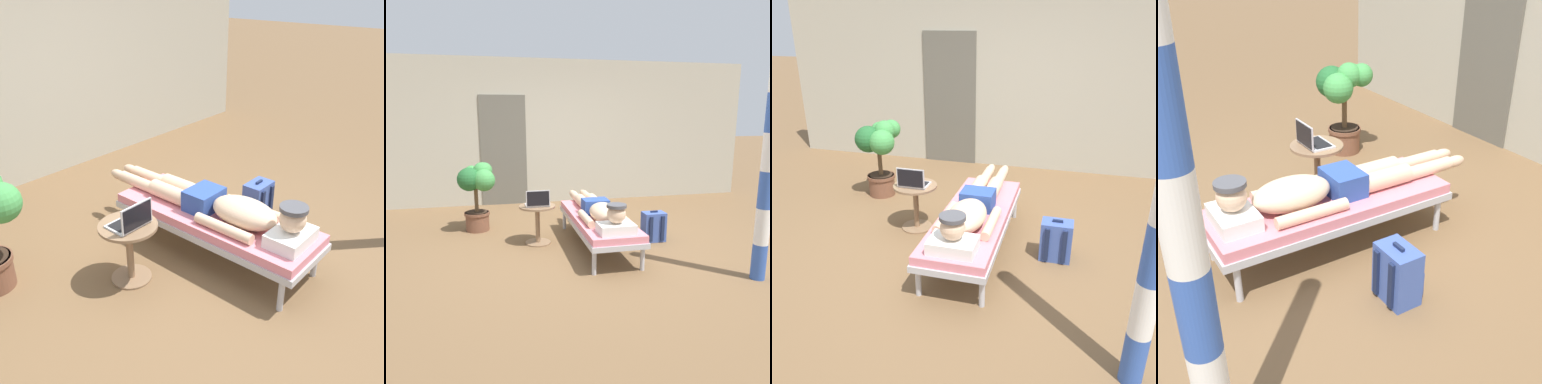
% 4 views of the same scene
% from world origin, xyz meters
% --- Properties ---
extents(ground_plane, '(40.00, 40.00, 0.00)m').
position_xyz_m(ground_plane, '(0.00, 0.00, 0.00)').
color(ground_plane, brown).
extents(house_wall_back, '(7.60, 0.20, 2.70)m').
position_xyz_m(house_wall_back, '(0.15, 2.76, 1.35)').
color(house_wall_back, '#B2AD99').
rests_on(house_wall_back, ground).
extents(lounge_chair, '(0.66, 1.91, 0.42)m').
position_xyz_m(lounge_chair, '(0.15, -0.02, 0.35)').
color(lounge_chair, '#B7B7BC').
rests_on(lounge_chair, ground).
extents(person_reclining, '(0.53, 2.17, 0.33)m').
position_xyz_m(person_reclining, '(0.15, -0.10, 0.52)').
color(person_reclining, white).
rests_on(person_reclining, lounge_chair).
extents(side_table, '(0.48, 0.48, 0.52)m').
position_xyz_m(side_table, '(-0.60, 0.28, 0.36)').
color(side_table, '#8C6B4C').
rests_on(side_table, ground).
extents(laptop, '(0.31, 0.24, 0.23)m').
position_xyz_m(laptop, '(-0.60, 0.22, 0.58)').
color(laptop, silver).
rests_on(laptop, side_table).
extents(backpack, '(0.30, 0.26, 0.42)m').
position_xyz_m(backpack, '(0.96, 0.04, 0.20)').
color(backpack, '#3F59A5').
rests_on(backpack, ground).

